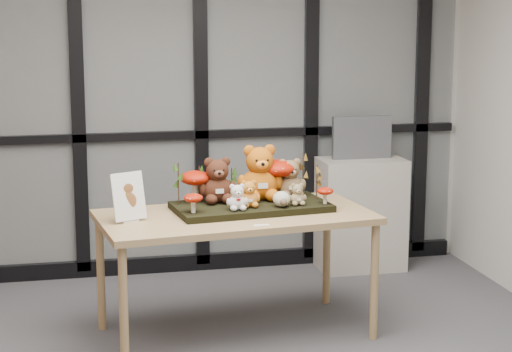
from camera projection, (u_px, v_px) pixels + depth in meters
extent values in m
plane|color=beige|center=(140.00, 88.00, 6.79)|extent=(5.00, 0.00, 5.00)
plane|color=beige|center=(356.00, 308.00, 2.00)|extent=(5.00, 0.00, 5.00)
cube|color=#2D383F|center=(140.00, 89.00, 6.77)|extent=(4.90, 0.02, 2.70)
cube|color=black|center=(144.00, 265.00, 7.02)|extent=(4.90, 0.06, 0.12)
cube|color=black|center=(141.00, 136.00, 6.83)|extent=(4.90, 0.06, 0.06)
cube|color=black|center=(77.00, 90.00, 6.67)|extent=(0.10, 0.06, 2.70)
cube|color=black|center=(201.00, 88.00, 6.86)|extent=(0.10, 0.06, 2.70)
cube|color=black|center=(311.00, 85.00, 7.04)|extent=(0.10, 0.06, 2.70)
cube|color=black|center=(422.00, 83.00, 7.23)|extent=(0.10, 0.06, 2.70)
cube|color=tan|center=(235.00, 217.00, 5.62)|extent=(1.72, 1.01, 0.04)
cylinder|color=tan|center=(124.00, 310.00, 5.11)|extent=(0.05, 0.05, 0.73)
cylinder|color=tan|center=(101.00, 274.00, 5.77)|extent=(0.05, 0.05, 0.73)
cylinder|color=tan|center=(374.00, 282.00, 5.61)|extent=(0.05, 0.05, 0.73)
cylinder|color=tan|center=(327.00, 252.00, 6.28)|extent=(0.05, 0.05, 0.73)
cube|color=black|center=(251.00, 207.00, 5.71)|extent=(0.99, 0.58, 0.04)
cube|color=silver|center=(129.00, 221.00, 5.42)|extent=(0.12, 0.10, 0.01)
cube|color=white|center=(129.00, 196.00, 5.39)|extent=(0.21, 0.14, 0.28)
ellipsoid|color=brown|center=(129.00, 201.00, 5.39)|extent=(0.09, 0.01, 0.10)
ellipsoid|color=brown|center=(128.00, 188.00, 5.38)|extent=(0.06, 0.01, 0.06)
cube|color=white|center=(261.00, 225.00, 5.33)|extent=(0.09, 0.03, 0.00)
cube|color=#ADA69B|center=(361.00, 214.00, 7.08)|extent=(0.64, 0.37, 0.86)
cube|color=#515459|center=(362.00, 137.00, 6.98)|extent=(0.46, 0.05, 0.32)
cube|color=black|center=(363.00, 138.00, 6.96)|extent=(0.40, 0.00, 0.27)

